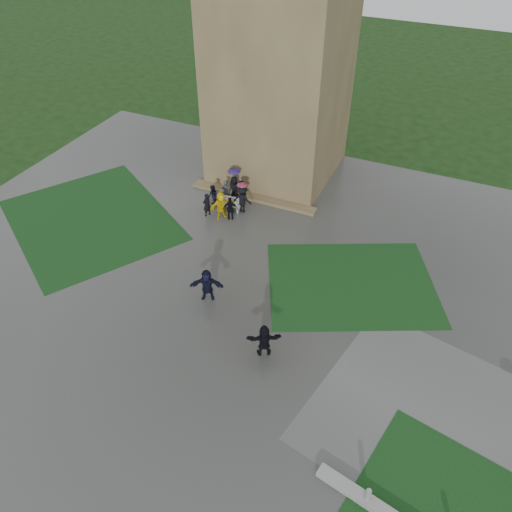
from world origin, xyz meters
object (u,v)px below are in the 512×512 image
at_px(tower, 281,44).
at_px(pedestrian_near, 264,341).
at_px(bench, 229,203).
at_px(pedestrian_mid, 207,285).

xyz_separation_m(tower, pedestrian_near, (6.06, -16.45, -8.08)).
distance_m(tower, bench, 10.60).
bearing_deg(tower, pedestrian_mid, -82.63).
distance_m(pedestrian_mid, pedestrian_near, 4.77).
xyz_separation_m(bench, pedestrian_near, (6.90, -10.16, 0.41)).
distance_m(bench, pedestrian_near, 12.29).
bearing_deg(pedestrian_mid, bench, 87.14).
bearing_deg(pedestrian_near, pedestrian_mid, -56.67).
bearing_deg(pedestrian_mid, tower, 75.84).
relative_size(bench, pedestrian_mid, 0.89).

